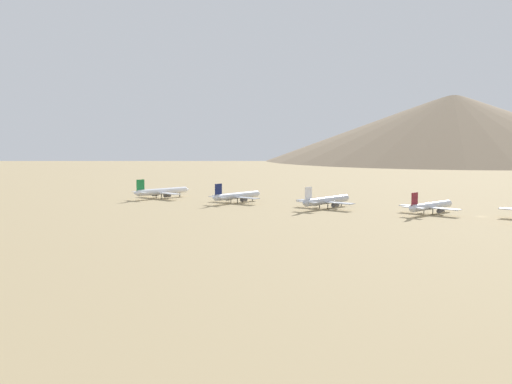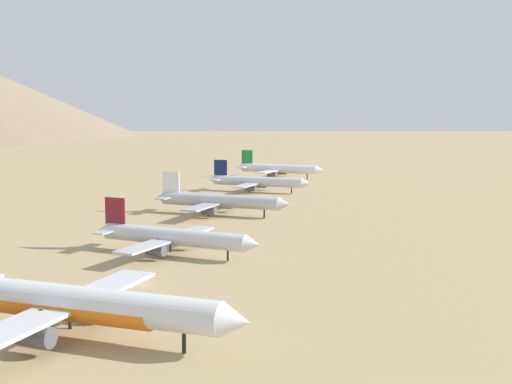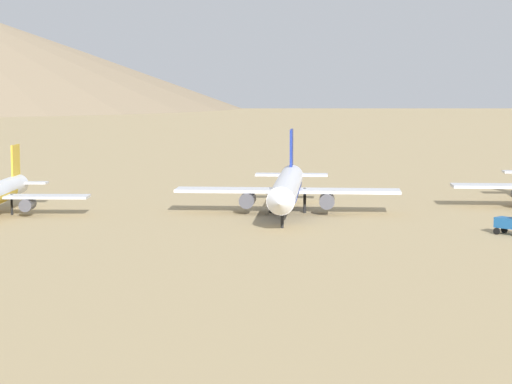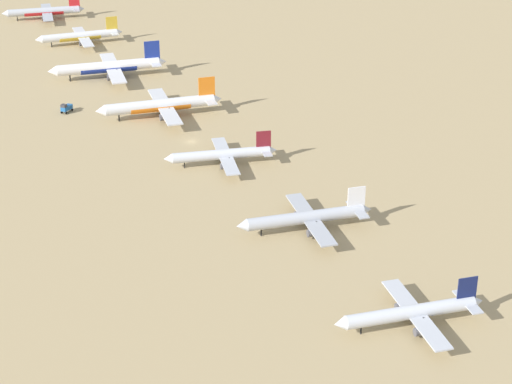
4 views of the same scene
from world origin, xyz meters
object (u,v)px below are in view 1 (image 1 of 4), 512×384
object	(u,v)px
parked_jet_4	(431,206)
parked_jet_6	(237,196)
parked_jet_5	(326,201)
parked_jet_7	(161,192)

from	to	relation	value
parked_jet_4	parked_jet_6	xyz separation A→B (m)	(-11.50, 112.67, 0.08)
parked_jet_4	parked_jet_6	bearing A→B (deg)	95.83
parked_jet_4	parked_jet_6	size ratio (longest dim) A/B	0.98
parked_jet_4	parked_jet_5	world-z (taller)	parked_jet_5
parked_jet_5	parked_jet_6	bearing A→B (deg)	93.63
parked_jet_4	parked_jet_5	bearing A→B (deg)	98.09
parked_jet_4	parked_jet_5	size ratio (longest dim) A/B	0.93
parked_jet_5	parked_jet_7	xyz separation A→B (m)	(-8.42, 112.24, -0.04)
parked_jet_4	parked_jet_7	bearing A→B (deg)	95.55
parked_jet_5	parked_jet_7	size ratio (longest dim) A/B	1.01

